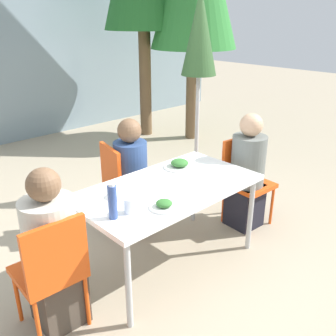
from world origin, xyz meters
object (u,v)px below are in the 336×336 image
chair_left (52,267)px  closed_umbrella (199,42)px  chair_far (122,181)px  person_right (247,175)px  drinking_cup (129,206)px  bottle (112,202)px  salad_bowl (120,194)px  chair_right (244,175)px  person_left (53,254)px  person_far (131,178)px

chair_left → closed_umbrella: bearing=23.2°
chair_far → person_right: bearing=61.4°
person_right → drinking_cup: size_ratio=10.74×
bottle → salad_bowl: 0.33m
chair_right → person_left: bearing=3.0°
chair_right → bottle: bearing=8.3°
chair_left → person_far: (1.17, 0.69, 0.03)m
chair_far → drinking_cup: bearing=-21.2°
bottle → chair_far: bearing=51.1°
chair_left → person_right: person_right is taller
person_far → salad_bowl: person_far is taller
closed_umbrella → drinking_cup: 2.19m
chair_right → chair_far: 1.20m
chair_left → person_right: (2.03, -0.02, 0.04)m
chair_left → closed_umbrella: size_ratio=0.38×
closed_umbrella → drinking_cup: bearing=-150.6°
person_left → drinking_cup: 0.58m
person_right → chair_right: bearing=-121.9°
chair_left → closed_umbrella: (2.28, 0.87, 1.20)m
person_far → chair_right: bearing=66.5°
chair_left → closed_umbrella: closed_umbrella is taller
chair_right → closed_umbrella: (0.20, 0.82, 1.20)m
chair_right → drinking_cup: (-1.53, -0.15, 0.27)m
person_left → closed_umbrella: (2.22, 0.80, 1.17)m
chair_right → chair_far: bearing=-32.2°
person_right → chair_far: (-0.92, 0.78, -0.04)m
chair_far → person_far: 0.10m
chair_right → person_right: (-0.06, -0.08, 0.04)m
person_left → person_far: person_left is taller
chair_right → closed_umbrella: bearing=-99.9°
drinking_cup → chair_right: bearing=5.7°
chair_far → person_far: size_ratio=0.78×
chair_left → person_far: 1.36m
closed_umbrella → bottle: closed_umbrella is taller
salad_bowl → drinking_cup: bearing=-111.9°
person_left → chair_far: bearing=35.1°
person_right → chair_far: size_ratio=1.33×
person_left → salad_bowl: 0.64m
chair_far → drinking_cup: (-0.55, -0.86, 0.27)m
person_right → chair_far: 1.21m
bottle → drinking_cup: bearing=-7.2°
chair_left → salad_bowl: size_ratio=6.16×
closed_umbrella → salad_bowl: (-1.63, -0.73, -0.96)m
chair_left → person_left: (0.05, 0.08, 0.03)m
person_far → chair_left: bearing=-47.8°
person_far → bottle: (-0.75, -0.77, 0.31)m
chair_left → bottle: size_ratio=3.43×
person_far → drinking_cup: (-0.62, -0.79, 0.24)m
person_left → bottle: (0.38, -0.16, 0.31)m
chair_right → drinking_cup: 1.56m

